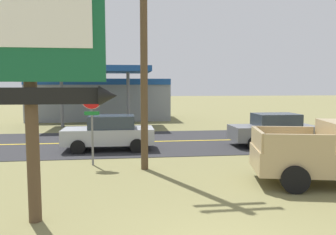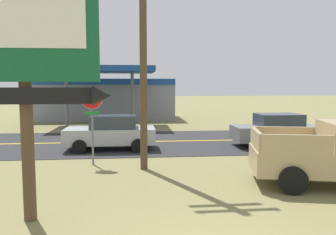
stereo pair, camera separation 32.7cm
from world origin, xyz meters
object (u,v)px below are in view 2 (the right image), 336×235
(motel_sign, at_px, (25,55))
(gas_station, at_px, (106,98))
(car_silver_near_lane, at_px, (111,132))
(car_grey_mid_lane, at_px, (276,130))
(stop_sign, at_px, (92,112))
(utility_pole, at_px, (143,28))

(motel_sign, xyz_separation_m, gas_station, (-0.22, 23.38, -1.75))
(gas_station, height_order, car_silver_near_lane, gas_station)
(gas_station, bearing_deg, car_grey_mid_lane, -57.39)
(motel_sign, bearing_deg, car_grey_mid_lane, 42.15)
(motel_sign, distance_m, car_silver_near_lane, 9.00)
(gas_station, distance_m, car_silver_near_lane, 15.04)
(motel_sign, bearing_deg, stop_sign, 82.54)
(motel_sign, bearing_deg, utility_pole, 59.97)
(gas_station, height_order, car_grey_mid_lane, gas_station)
(motel_sign, relative_size, stop_sign, 1.87)
(utility_pole, bearing_deg, car_grey_mid_lane, 30.10)
(car_silver_near_lane, distance_m, car_grey_mid_lane, 8.13)
(utility_pole, bearing_deg, motel_sign, -120.03)
(stop_sign, distance_m, car_grey_mid_lane, 9.22)
(car_grey_mid_lane, bearing_deg, utility_pole, -149.90)
(stop_sign, xyz_separation_m, utility_pole, (1.93, -0.84, 3.03))
(gas_station, xyz_separation_m, car_silver_near_lane, (1.42, -14.93, -1.11))
(motel_sign, height_order, utility_pole, utility_pole)
(motel_sign, distance_m, gas_station, 23.45)
(utility_pole, distance_m, car_silver_near_lane, 5.91)
(car_silver_near_lane, bearing_deg, utility_pole, -69.63)
(car_silver_near_lane, bearing_deg, car_grey_mid_lane, 0.00)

